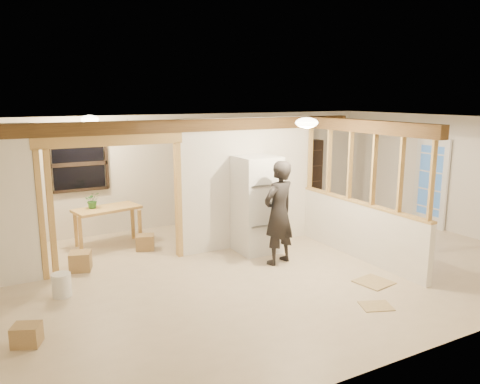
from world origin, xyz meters
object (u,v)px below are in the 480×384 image
bookshelf (305,175)px  woman (279,213)px  shop_vac (12,253)px  refrigerator (257,204)px  work_table (108,227)px

bookshelf → woman: bearing=-132.5°
shop_vac → bookshelf: size_ratio=0.34×
shop_vac → bookshelf: (6.89, 1.21, 0.59)m
refrigerator → shop_vac: 4.31m
shop_vac → refrigerator: bearing=-14.2°
woman → shop_vac: woman is taller
refrigerator → work_table: size_ratio=1.48×
refrigerator → bookshelf: (2.76, 2.25, -0.01)m
woman → bookshelf: bearing=-148.5°
work_table → woman: bearing=-56.8°
woman → refrigerator: bearing=-106.0°
work_table → bookshelf: bookshelf is taller
refrigerator → work_table: (-2.41, 1.64, -0.52)m
work_table → bookshelf: 5.23m
refrigerator → work_table: refrigerator is taller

